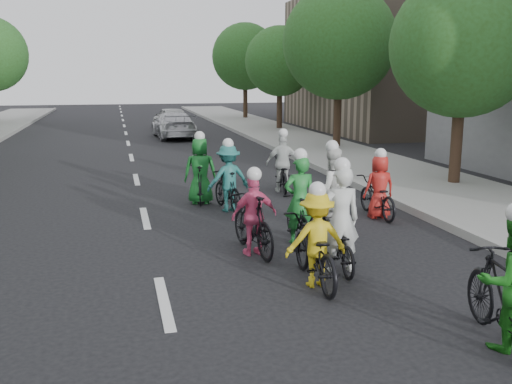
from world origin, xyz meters
name	(u,v)px	position (x,y,z in m)	size (l,w,h in m)	color
ground	(164,302)	(0.00, 0.00, 0.00)	(120.00, 120.00, 0.00)	black
sidewalk_right	(376,167)	(8.00, 10.00, 0.07)	(4.00, 80.00, 0.15)	gray
curb_right	(322,169)	(6.05, 10.00, 0.09)	(0.18, 80.00, 0.18)	#999993
bldg_se	(399,61)	(16.00, 24.00, 4.00)	(10.00, 14.00, 8.00)	gray
tree_r_0	(463,45)	(8.80, 6.60, 3.96)	(4.00, 4.00, 5.97)	black
tree_r_1	(339,43)	(8.80, 15.60, 4.52)	(4.80, 4.80, 6.93)	black
tree_r_2	(280,61)	(8.80, 24.60, 3.96)	(4.00, 4.00, 5.97)	black
tree_r_3	(245,57)	(8.80, 33.60, 4.52)	(4.80, 4.80, 6.93)	black
cyclist_0	(339,234)	(2.90, 0.72, 0.60)	(0.66, 1.62, 1.87)	black
cyclist_1	(507,292)	(3.77, -2.27, 0.67)	(0.87, 1.96, 1.75)	black
cyclist_2	(315,247)	(2.29, 0.18, 0.59)	(0.95, 1.95, 1.61)	black
cyclist_3	(253,221)	(1.75, 1.90, 0.61)	(0.88, 1.88, 1.58)	black
cyclist_4	(378,193)	(5.09, 3.85, 0.55)	(0.70, 1.72, 1.58)	black
cyclist_5	(299,210)	(2.77, 2.41, 0.63)	(0.62, 1.50, 1.81)	black
cyclist_6	(330,198)	(3.65, 3.07, 0.68)	(0.84, 1.57, 1.87)	black
cyclist_7	(228,183)	(1.96, 5.27, 0.67)	(1.11, 1.65, 1.72)	black
cyclist_8	(282,170)	(3.85, 7.19, 0.60)	(0.98, 1.86, 1.74)	black
cyclist_9	(200,177)	(1.44, 6.27, 0.67)	(0.88, 1.66, 1.81)	black
follow_car_lead	(174,125)	(2.35, 21.84, 0.66)	(1.86, 4.57, 1.33)	silver
follow_car_trail	(171,118)	(2.67, 26.38, 0.69)	(1.62, 4.03, 1.37)	silver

